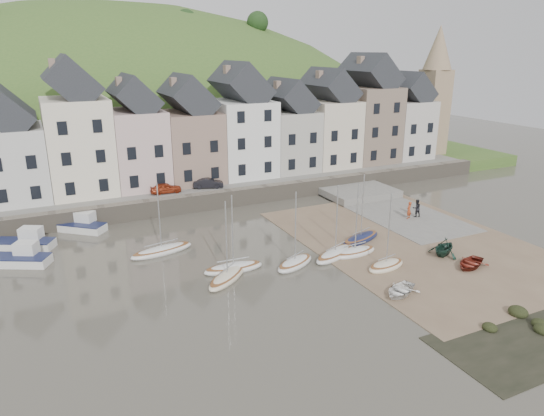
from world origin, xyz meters
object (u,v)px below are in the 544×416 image
person_red (409,210)px  car_right (208,183)px  rowboat_white (400,290)px  person_dark (417,208)px  rowboat_green (444,247)px  sailboat_0 (162,250)px  rowboat_red (470,263)px  car_left (166,188)px

person_red → car_right: 21.64m
rowboat_white → person_dark: bearing=111.6°
person_red → person_dark: person_dark is taller
rowboat_green → car_right: 26.13m
sailboat_0 → rowboat_red: size_ratio=2.03×
rowboat_red → car_right: car_right is taller
rowboat_green → person_dark: (4.60, 8.56, 0.22)m
rowboat_white → person_red: person_red is taller
rowboat_green → sailboat_0: bearing=-137.5°
rowboat_red → person_dark: size_ratio=1.73×
rowboat_green → rowboat_red: size_ratio=0.91×
person_red → person_dark: 1.06m
rowboat_white → person_dark: size_ratio=1.66×
car_right → sailboat_0: bearing=163.9°
rowboat_green → car_left: 28.72m
sailboat_0 → rowboat_white: sailboat_0 is taller
sailboat_0 → rowboat_green: (20.82, -10.64, 0.55)m
person_red → car_right: car_right is taller
rowboat_white → rowboat_red: size_ratio=0.96×
person_dark → car_left: 26.19m
rowboat_red → person_red: person_red is taller
rowboat_white → rowboat_green: rowboat_green is taller
person_red → car_left: (-20.83, 14.43, 1.17)m
sailboat_0 → rowboat_green: bearing=-27.1°
rowboat_white → car_left: 28.47m
sailboat_0 → car_right: (8.29, 12.26, 1.89)m
rowboat_white → car_left: (-9.60, 26.74, 1.78)m
rowboat_white → person_red: (11.23, 12.30, 0.62)m
rowboat_red → rowboat_white: bearing=-102.2°
person_dark → car_right: size_ratio=0.54×
sailboat_0 → car_right: sailboat_0 is taller
person_red → car_right: (-16.08, 14.43, 1.16)m
person_dark → car_right: 22.37m
person_dark → car_right: car_right is taller
sailboat_0 → person_dark: bearing=-4.7°
car_left → car_right: bearing=-87.0°
person_dark → sailboat_0: bearing=8.2°
rowboat_red → person_dark: person_dark is taller
rowboat_red → person_red: (3.33, 11.10, 0.61)m
sailboat_0 → rowboat_green: 23.39m
rowboat_green → car_right: size_ratio=0.85×
car_left → rowboat_red: bearing=-142.5°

